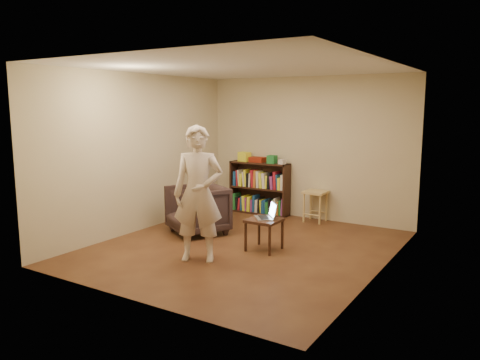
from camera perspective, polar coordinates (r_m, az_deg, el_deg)
The scene contains 15 objects.
floor at distance 6.99m, azimuth 0.40°, elevation -8.22°, with size 4.50×4.50×0.00m, color #412214.
ceiling at distance 6.70m, azimuth 0.42°, elevation 13.56°, with size 4.50×4.50×0.00m, color silver.
wall_back at distance 8.71m, azimuth 8.19°, elevation 3.84°, with size 4.00×4.00×0.00m, color beige.
wall_left at distance 7.94m, azimuth -12.01°, elevation 3.25°, with size 4.50×4.50×0.00m, color beige.
wall_right at distance 5.93m, azimuth 17.12°, elevation 1.16°, with size 4.50×4.50×0.00m, color beige.
bookshelf at distance 9.09m, azimuth 2.43°, elevation -1.34°, with size 1.20×0.30×1.00m.
box_yellow at distance 9.15m, azimuth 0.54°, elevation 2.86°, with size 0.22×0.16×0.18m, color yellow.
red_cloth at distance 9.04m, azimuth 2.15°, elevation 2.50°, with size 0.29×0.21×0.10m, color maroon.
box_green at distance 8.83m, azimuth 3.93°, elevation 2.52°, with size 0.15×0.15×0.15m, color #1E7331.
box_white at distance 8.73m, azimuth 5.15°, elevation 2.22°, with size 0.11×0.11×0.09m, color silver.
stool at distance 8.52m, azimuth 9.17°, elevation -2.06°, with size 0.39×0.39×0.56m.
armchair at distance 7.69m, azimuth -5.22°, elevation -3.61°, with size 0.84×0.87×0.79m, color #2E211F.
side_table at distance 6.78m, azimuth 2.97°, elevation -5.40°, with size 0.45×0.45×0.46m.
laptop at distance 6.78m, azimuth 3.37°, elevation -4.23°, with size 0.42×0.42×0.24m.
person at distance 6.24m, azimuth -5.11°, elevation -1.70°, with size 0.67×0.44×1.83m, color beige.
Camera 1 is at (3.49, -5.69, 2.06)m, focal length 35.00 mm.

